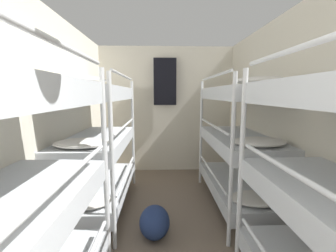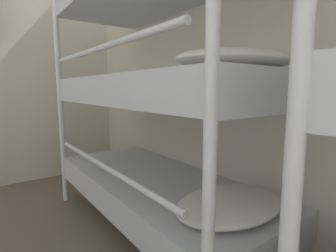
{
  "view_description": "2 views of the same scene",
  "coord_description": "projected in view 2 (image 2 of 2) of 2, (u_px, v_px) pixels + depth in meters",
  "views": [
    {
      "loc": [
        -0.12,
        0.39,
        1.59
      ],
      "look_at": [
        -0.02,
        3.33,
        1.17
      ],
      "focal_mm": 24.0,
      "sensor_mm": 36.0,
      "label": 1
    },
    {
      "loc": [
        0.03,
        1.99,
        0.95
      ],
      "look_at": [
        0.8,
        3.03,
        0.77
      ],
      "focal_mm": 28.0,
      "sensor_mm": 36.0,
      "label": 2
    }
  ],
  "objects": [
    {
      "name": "bunk_stack_right_far",
      "position": [
        159.0,
        88.0,
        1.62
      ],
      "size": [
        0.75,
        1.76,
        1.84
      ],
      "color": "silver",
      "rests_on": "ground_plane"
    }
  ]
}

